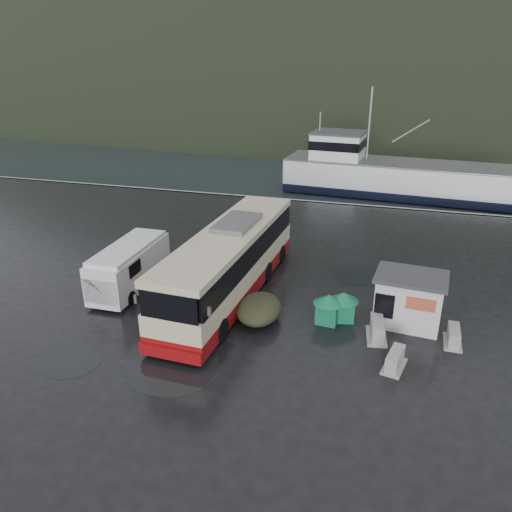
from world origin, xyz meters
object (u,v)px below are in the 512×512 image
(ticket_kiosk, at_px, (406,323))
(jersey_barrier_c, at_px, (452,343))
(fishing_trawler, at_px, (395,181))
(jersey_barrier_a, at_px, (376,337))
(white_van, at_px, (132,288))
(jersey_barrier_b, at_px, (394,367))
(coach_bus, at_px, (231,294))
(waste_bin_right, at_px, (327,322))
(dome_tent, at_px, (259,319))
(waste_bin_left, at_px, (342,319))

(ticket_kiosk, bearing_deg, jersey_barrier_c, -27.04)
(jersey_barrier_c, bearing_deg, fishing_trawler, 96.23)
(jersey_barrier_c, relative_size, fishing_trawler, 0.06)
(jersey_barrier_a, bearing_deg, fishing_trawler, 89.95)
(white_van, distance_m, jersey_barrier_b, 14.57)
(white_van, distance_m, fishing_trawler, 31.76)
(white_van, xyz_separation_m, jersey_barrier_a, (13.24, -1.56, 0.00))
(coach_bus, xyz_separation_m, white_van, (-5.48, -0.74, 0.00))
(waste_bin_right, distance_m, jersey_barrier_c, 5.66)
(coach_bus, xyz_separation_m, ticket_kiosk, (9.06, -0.57, 0.00))
(jersey_barrier_b, xyz_separation_m, fishing_trawler, (-0.82, 32.58, 0.00))
(jersey_barrier_b, relative_size, jersey_barrier_c, 1.01)
(coach_bus, bearing_deg, ticket_kiosk, -0.67)
(coach_bus, relative_size, white_van, 2.25)
(waste_bin_right, relative_size, jersey_barrier_b, 0.94)
(ticket_kiosk, height_order, jersey_barrier_c, ticket_kiosk)
(waste_bin_right, relative_size, jersey_barrier_a, 0.83)
(coach_bus, relative_size, jersey_barrier_c, 8.94)
(waste_bin_right, bearing_deg, dome_tent, -167.98)
(white_van, xyz_separation_m, fishing_trawler, (13.27, 28.85, 0.00))
(waste_bin_left, bearing_deg, jersey_barrier_b, -53.66)
(dome_tent, bearing_deg, waste_bin_left, 16.39)
(waste_bin_right, distance_m, ticket_kiosk, 3.75)
(white_van, height_order, fishing_trawler, fishing_trawler)
(dome_tent, height_order, jersey_barrier_b, dome_tent)
(jersey_barrier_c, bearing_deg, jersey_barrier_a, -172.56)
(waste_bin_right, relative_size, fishing_trawler, 0.06)
(white_van, bearing_deg, jersey_barrier_b, -15.26)
(fishing_trawler, bearing_deg, jersey_barrier_a, -85.45)
(fishing_trawler, bearing_deg, waste_bin_left, -88.76)
(white_van, relative_size, waste_bin_left, 4.18)
(dome_tent, relative_size, fishing_trawler, 0.12)
(white_van, distance_m, waste_bin_left, 11.57)
(jersey_barrier_b, bearing_deg, white_van, 165.18)
(waste_bin_left, distance_m, waste_bin_right, 0.81)
(waste_bin_right, relative_size, jersey_barrier_c, 0.96)
(ticket_kiosk, bearing_deg, waste_bin_left, -165.27)
(coach_bus, height_order, jersey_barrier_a, coach_bus)
(fishing_trawler, bearing_deg, jersey_barrier_c, -79.17)
(waste_bin_right, distance_m, dome_tent, 3.30)
(jersey_barrier_a, bearing_deg, ticket_kiosk, 53.21)
(white_van, xyz_separation_m, ticket_kiosk, (14.54, 0.17, 0.00))
(white_van, distance_m, dome_tent, 7.81)
(waste_bin_left, relative_size, jersey_barrier_b, 0.94)
(waste_bin_left, xyz_separation_m, dome_tent, (-3.89, -1.14, 0.00))
(waste_bin_right, xyz_separation_m, dome_tent, (-3.22, -0.69, 0.00))
(waste_bin_left, bearing_deg, fishing_trawler, 86.65)
(jersey_barrier_a, bearing_deg, coach_bus, 163.51)
(ticket_kiosk, height_order, fishing_trawler, fishing_trawler)
(jersey_barrier_b, xyz_separation_m, jersey_barrier_c, (2.46, 2.60, 0.00))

